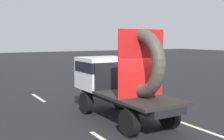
{
  "coord_description": "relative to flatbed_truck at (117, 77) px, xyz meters",
  "views": [
    {
      "loc": [
        -6.14,
        -8.74,
        3.16
      ],
      "look_at": [
        -0.32,
        1.32,
        1.88
      ],
      "focal_mm": 45.47,
      "sensor_mm": 36.0,
      "label": 1
    }
  ],
  "objects": [
    {
      "name": "lane_dash_right_near",
      "position": [
        1.73,
        -3.04,
        -1.62
      ],
      "size": [
        0.16,
        2.64,
        0.01
      ],
      "primitive_type": "cube",
      "rotation": [
        0.0,
        0.0,
        1.57
      ],
      "color": "beige",
      "rests_on": "ground_plane"
    },
    {
      "name": "lane_dash_left_far",
      "position": [
        -1.73,
        5.32,
        -1.62
      ],
      "size": [
        0.16,
        2.38,
        0.01
      ],
      "primitive_type": "cube",
      "rotation": [
        0.0,
        0.0,
        1.57
      ],
      "color": "beige",
      "rests_on": "ground_plane"
    },
    {
      "name": "ground_plane",
      "position": [
        0.32,
        -0.94,
        -1.62
      ],
      "size": [
        120.0,
        120.0,
        0.0
      ],
      "primitive_type": "plane",
      "color": "black"
    },
    {
      "name": "flatbed_truck",
      "position": [
        0.0,
        0.0,
        0.0
      ],
      "size": [
        2.02,
        5.25,
        3.5
      ],
      "color": "black",
      "rests_on": "ground_plane"
    },
    {
      "name": "lane_dash_right_far",
      "position": [
        1.73,
        5.24,
        -1.62
      ],
      "size": [
        0.16,
        2.65,
        0.01
      ],
      "primitive_type": "cube",
      "rotation": [
        0.0,
        0.0,
        1.57
      ],
      "color": "beige",
      "rests_on": "ground_plane"
    }
  ]
}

